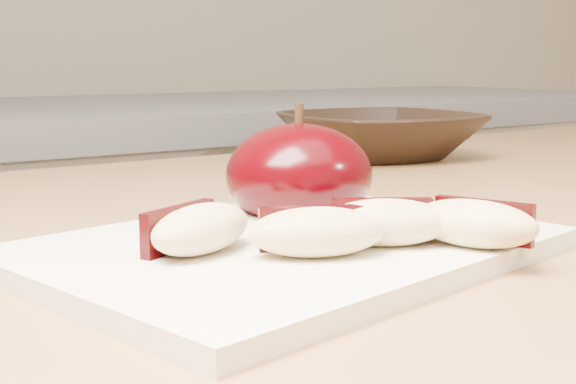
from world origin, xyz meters
TOP-DOWN VIEW (x-y plane):
  - cutting_board at (-0.08, 0.39)m, footprint 0.30×0.24m
  - apple_half at (-0.03, 0.45)m, footprint 0.11×0.11m
  - apple_wedge_a at (-0.13, 0.39)m, footprint 0.07×0.06m
  - apple_wedge_b at (-0.09, 0.35)m, footprint 0.07×0.06m
  - apple_wedge_c at (-0.05, 0.35)m, footprint 0.07×0.06m
  - apple_wedge_d at (-0.01, 0.32)m, footprint 0.05×0.07m
  - bowl at (0.26, 0.69)m, footprint 0.23×0.23m

SIDE VIEW (x-z plane):
  - cutting_board at x=-0.08m, z-range 0.90..0.91m
  - apple_wedge_a at x=-0.13m, z-range 0.91..0.93m
  - apple_wedge_b at x=-0.09m, z-range 0.91..0.93m
  - apple_wedge_c at x=-0.05m, z-range 0.91..0.93m
  - apple_wedge_d at x=-0.01m, z-range 0.91..0.93m
  - bowl at x=0.26m, z-range 0.90..0.95m
  - apple_half at x=-0.03m, z-range 0.90..0.97m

